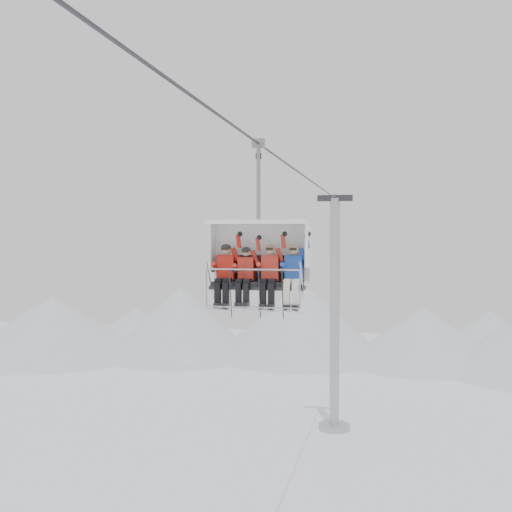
% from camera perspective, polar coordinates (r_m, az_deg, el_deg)
% --- Properties ---
extents(ridgeline, '(72.00, 21.00, 7.00)m').
position_cam_1_polar(ridgeline, '(57.58, 7.10, -6.56)').
color(ridgeline, silver).
rests_on(ridgeline, ground).
extents(lift_tower_right, '(2.00, 1.80, 13.48)m').
position_cam_1_polar(lift_tower_right, '(37.26, 7.00, -6.49)').
color(lift_tower_right, '#A2A5A9').
rests_on(lift_tower_right, ground).
extents(haul_cable, '(0.06, 50.00, 0.06)m').
position_cam_1_polar(haul_cable, '(15.24, 0.00, 10.12)').
color(haul_cable, '#2E2F34').
rests_on(haul_cable, lift_tower_left).
extents(chairlift_carrier, '(2.41, 1.17, 3.98)m').
position_cam_1_polar(chairlift_carrier, '(15.48, 0.31, 0.27)').
color(chairlift_carrier, black).
rests_on(chairlift_carrier, haul_cable).
extents(skier_far_left, '(0.41, 1.69, 1.64)m').
position_cam_1_polar(skier_far_left, '(15.38, -2.76, -1.49)').
color(skier_far_left, red).
rests_on(skier_far_left, chairlift_carrier).
extents(skier_center_left, '(0.38, 1.69, 1.54)m').
position_cam_1_polar(skier_center_left, '(15.26, -0.96, -1.62)').
color(skier_center_left, red).
rests_on(skier_center_left, chairlift_carrier).
extents(skier_center_right, '(0.41, 1.69, 1.64)m').
position_cam_1_polar(skier_center_right, '(15.14, 1.22, -1.54)').
color(skier_center_right, red).
rests_on(skier_center_right, chairlift_carrier).
extents(skier_far_right, '(0.41, 1.69, 1.64)m').
position_cam_1_polar(skier_far_right, '(15.05, 3.32, -1.56)').
color(skier_far_right, '#1F43A6').
rests_on(skier_far_right, chairlift_carrier).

